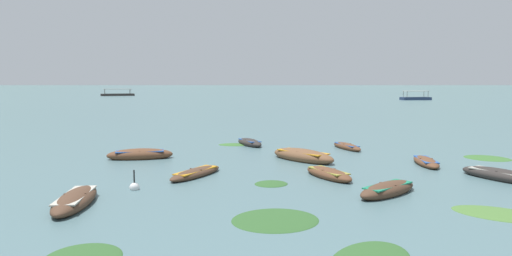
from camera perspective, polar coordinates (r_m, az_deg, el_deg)
The scene contains 21 objects.
ground_plane at distance 1506.24m, azimuth -0.30°, elevation 5.64°, with size 6000.00×6000.00×0.00m, color slate.
mountain_2 at distance 2078.20m, azimuth -6.18°, elevation 10.13°, with size 1163.88×1163.88×324.71m, color #56665B.
mountain_3 at distance 2276.68m, azimuth 23.13°, elevation 11.57°, with size 1542.80×1542.80×502.23m, color #56665B.
rowboat_0 at distance 20.74m, azimuth -7.77°, elevation -5.79°, with size 2.57×3.62×0.45m.
rowboat_1 at distance 24.80m, azimuth 6.06°, elevation -3.61°, with size 3.91×4.16×0.81m.
rowboat_2 at distance 25.03m, azimuth 21.11°, elevation -4.11°, with size 1.26×3.28×0.48m.
rowboat_3 at distance 20.50m, azimuth 9.36°, elevation -5.87°, with size 2.33×3.27×0.54m.
rowboat_4 at distance 17.97m, azimuth 16.66°, elevation -7.64°, with size 3.18×2.96×0.60m.
rowboat_5 at distance 26.05m, azimuth -14.75°, elevation -3.36°, with size 3.85×1.91×0.73m.
rowboat_6 at distance 30.59m, azimuth -0.83°, elevation -1.91°, with size 2.26×3.20×0.59m.
rowboat_7 at distance 29.53m, azimuth 11.67°, elevation -2.37°, with size 1.75×3.32×0.49m.
rowboat_8 at distance 16.97m, azimuth -22.33°, elevation -8.61°, with size 1.45×3.87×0.61m.
rowboat_10 at distance 22.62m, azimuth 29.08°, elevation -5.38°, with size 2.82×3.78×0.61m.
ferry_0 at distance 121.27m, azimuth 19.92°, elevation 3.64°, with size 7.72×3.68×2.54m.
ferry_1 at distance 159.54m, azimuth -17.46°, elevation 4.16°, with size 11.77×7.99×2.54m.
mooring_buoy at distance 18.67m, azimuth -15.44°, elevation -7.39°, with size 0.40×0.40×0.93m.
weed_patch_0 at distance 19.01m, azimuth 1.97°, elevation -7.24°, with size 1.36×1.44×0.14m, color #2D5628.
weed_patch_2 at distance 14.18m, azimuth 2.50°, elevation -11.81°, with size 2.79×2.54×0.14m, color #2D5628.
weed_patch_3 at distance 16.81m, azimuth 28.98°, elevation -9.73°, with size 2.96×1.77×0.14m, color #477033.
weed_patch_5 at distance 30.91m, azimuth -2.84°, elevation -2.18°, with size 2.21×1.43×0.14m, color #38662D.
weed_patch_6 at distance 28.63m, azimuth 27.71°, elevation -3.49°, with size 2.18×2.52×0.14m, color #38662D.
Camera 1 is at (-0.65, -6.24, 4.29)m, focal length 30.95 mm.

